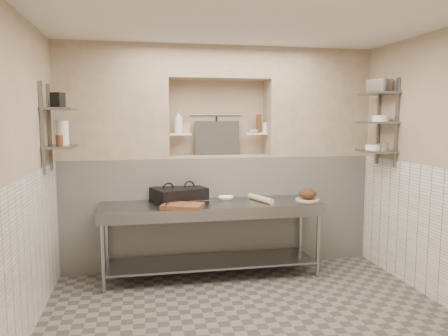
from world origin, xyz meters
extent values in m
cube|color=#67615B|center=(0.00, 0.00, -0.05)|extent=(4.00, 3.90, 0.10)
cube|color=silver|center=(0.00, 0.00, 2.85)|extent=(4.00, 3.90, 0.10)
cube|color=tan|center=(-2.05, 0.00, 1.40)|extent=(0.10, 3.90, 2.80)
cube|color=tan|center=(0.00, 2.00, 1.40)|extent=(4.00, 0.10, 2.80)
cube|color=tan|center=(0.00, -2.00, 1.40)|extent=(4.00, 0.10, 2.80)
cube|color=white|center=(0.00, 1.75, 0.70)|extent=(4.00, 0.40, 1.40)
cube|color=tan|center=(0.00, 1.75, 1.41)|extent=(1.30, 0.40, 0.02)
cube|color=tan|center=(-1.33, 1.75, 2.10)|extent=(1.35, 0.40, 1.40)
cube|color=tan|center=(1.33, 1.75, 2.10)|extent=(1.35, 0.40, 1.40)
cube|color=tan|center=(0.00, 1.75, 2.60)|extent=(1.30, 0.40, 0.40)
cube|color=white|center=(-1.99, 0.00, 0.70)|extent=(0.02, 3.90, 1.40)
cube|color=white|center=(1.99, 0.00, 0.70)|extent=(0.02, 3.90, 1.40)
cube|color=white|center=(-0.50, 1.75, 1.70)|extent=(0.28, 0.16, 0.02)
cube|color=white|center=(0.50, 1.75, 1.70)|extent=(0.28, 0.16, 0.02)
cylinder|color=gray|center=(0.00, 1.92, 1.95)|extent=(0.70, 0.02, 0.02)
cylinder|color=black|center=(0.00, 1.90, 1.78)|extent=(0.02, 0.02, 0.30)
cube|color=#383330|center=(0.00, 1.85, 1.64)|extent=(0.60, 0.08, 0.45)
cube|color=slate|center=(-1.98, 1.25, 1.80)|extent=(0.03, 0.03, 0.95)
cube|color=slate|center=(-1.98, 0.85, 1.80)|extent=(0.03, 0.03, 0.95)
cube|color=slate|center=(-1.84, 1.05, 1.60)|extent=(0.30, 0.50, 0.02)
cube|color=slate|center=(-1.84, 1.05, 2.00)|extent=(0.30, 0.50, 0.03)
cube|color=slate|center=(1.98, 1.25, 1.85)|extent=(0.03, 0.03, 1.05)
cube|color=slate|center=(1.98, 0.85, 1.85)|extent=(0.03, 0.03, 1.05)
cube|color=slate|center=(1.84, 1.05, 1.50)|extent=(0.30, 0.50, 0.02)
cube|color=slate|center=(1.84, 1.05, 1.85)|extent=(0.30, 0.50, 0.02)
cube|color=slate|center=(1.84, 1.05, 2.20)|extent=(0.30, 0.50, 0.03)
cube|color=gray|center=(-0.19, 1.20, 0.88)|extent=(2.60, 0.70, 0.04)
cube|color=gray|center=(-0.19, 1.20, 0.18)|extent=(2.45, 0.60, 0.03)
cube|color=gray|center=(-0.19, 0.87, 0.82)|extent=(2.60, 0.02, 0.12)
cylinder|color=gray|center=(-1.43, 0.91, 0.43)|extent=(0.04, 0.04, 0.86)
cylinder|color=gray|center=(-1.43, 1.49, 0.43)|extent=(0.04, 0.04, 0.86)
cylinder|color=gray|center=(1.05, 0.91, 0.43)|extent=(0.04, 0.04, 0.86)
cylinder|color=gray|center=(1.05, 1.49, 0.43)|extent=(0.04, 0.04, 0.86)
cube|color=black|center=(-0.55, 1.40, 0.95)|extent=(0.71, 0.62, 0.11)
cube|color=black|center=(-0.55, 1.40, 1.04)|extent=(0.71, 0.62, 0.05)
cube|color=brown|center=(-0.55, 1.00, 0.92)|extent=(0.53, 0.45, 0.04)
cube|color=gray|center=(-0.34, 1.12, 0.95)|extent=(0.29, 0.05, 0.01)
cylinder|color=gray|center=(-0.72, 0.99, 0.96)|extent=(0.08, 0.25, 0.02)
imported|color=white|center=(0.02, 1.35, 0.92)|extent=(0.23, 0.23, 0.05)
cylinder|color=beige|center=(0.41, 1.18, 0.94)|extent=(0.22, 0.46, 0.07)
cylinder|color=beige|center=(1.00, 1.14, 0.91)|extent=(0.29, 0.29, 0.02)
ellipsoid|color=#4C2D19|center=(1.00, 1.14, 0.98)|extent=(0.21, 0.21, 0.13)
imported|color=white|center=(-0.52, 1.75, 1.86)|extent=(0.15, 0.15, 0.30)
cube|color=tan|center=(-0.42, 1.78, 1.78)|extent=(0.08, 0.08, 0.13)
imported|color=white|center=(0.46, 1.71, 1.73)|extent=(0.14, 0.14, 0.04)
cylinder|color=#532F17|center=(0.55, 1.77, 1.83)|extent=(0.07, 0.07, 0.24)
cylinder|color=#532F17|center=(0.54, 1.75, 1.82)|extent=(0.06, 0.06, 0.22)
cylinder|color=white|center=(0.63, 1.78, 1.78)|extent=(0.08, 0.08, 0.13)
cylinder|color=white|center=(-1.84, 1.20, 1.74)|extent=(0.13, 0.13, 0.26)
cylinder|color=#532F17|center=(-1.84, 0.99, 1.67)|extent=(0.08, 0.08, 0.11)
cube|color=black|center=(-1.84, 1.00, 2.09)|extent=(0.15, 0.15, 0.16)
cylinder|color=white|center=(1.84, 1.09, 1.55)|extent=(0.22, 0.22, 0.07)
cylinder|color=gray|center=(1.84, 0.88, 1.56)|extent=(0.10, 0.10, 0.10)
cylinder|color=white|center=(1.84, 0.98, 1.90)|extent=(0.20, 0.20, 0.07)
cube|color=gray|center=(1.84, 1.03, 2.29)|extent=(0.27, 0.30, 0.15)
camera|label=1|loc=(-1.02, -3.84, 1.90)|focal=35.00mm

